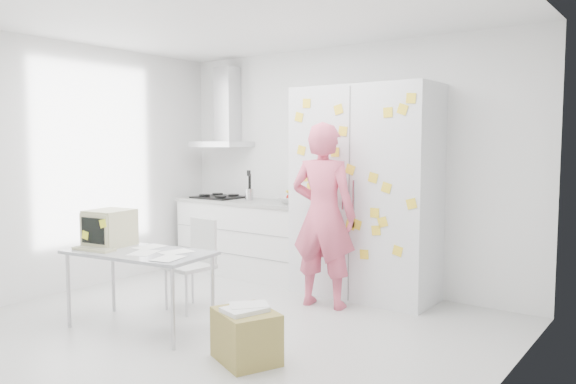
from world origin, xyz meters
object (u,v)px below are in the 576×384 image
Objects in this scene: person at (323,215)px; cardboard_box at (246,335)px; desk at (120,239)px; chair at (195,258)px.

cardboard_box is (0.31, -1.53, -0.71)m from person.
desk reaches higher than cardboard_box.
cardboard_box is at bearing 91.19° from person.
chair reaches higher than cardboard_box.
chair is at bearing 150.15° from cardboard_box.
desk is 1.59m from cardboard_box.
chair is 1.50m from cardboard_box.
cardboard_box is at bearing -23.47° from chair.
person is 1.34× the size of desk.
cardboard_box is at bearing -8.70° from desk.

